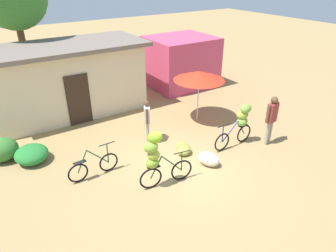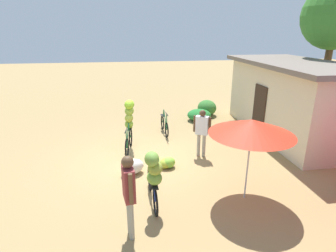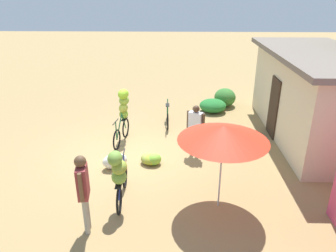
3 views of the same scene
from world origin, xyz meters
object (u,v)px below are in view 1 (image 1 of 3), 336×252
at_px(bicycle_center_loaded, 241,121).
at_px(person_vendor, 272,116).
at_px(banana_pile_on_ground, 184,149).
at_px(person_bystander, 147,117).
at_px(shop_pink, 180,62).
at_px(bicycle_near_pile, 157,156).
at_px(market_umbrella, 199,76).
at_px(bicycle_leftmost, 94,166).
at_px(building_low, 67,79).
at_px(produce_sack, 209,159).

xyz_separation_m(bicycle_center_loaded, person_vendor, (0.86, -0.56, 0.21)).
bearing_deg(banana_pile_on_ground, person_bystander, 115.78).
bearing_deg(shop_pink, bicycle_center_loaded, -106.07).
relative_size(bicycle_near_pile, bicycle_center_loaded, 1.02).
bearing_deg(market_umbrella, person_vendor, -72.01).
bearing_deg(bicycle_leftmost, building_low, 80.46).
relative_size(market_umbrella, bicycle_leftmost, 1.32).
relative_size(bicycle_center_loaded, person_vendor, 0.96).
bearing_deg(bicycle_leftmost, person_bystander, 20.97).
distance_m(bicycle_leftmost, bicycle_near_pile, 2.05).
bearing_deg(banana_pile_on_ground, bicycle_near_pile, -148.59).
bearing_deg(banana_pile_on_ground, bicycle_leftmost, 171.94).
relative_size(banana_pile_on_ground, person_bystander, 0.45).
distance_m(banana_pile_on_ground, produce_sack, 1.02).
height_order(shop_pink, bicycle_near_pile, shop_pink).
xyz_separation_m(building_low, bicycle_near_pile, (0.49, -6.31, -0.43)).
bearing_deg(bicycle_leftmost, banana_pile_on_ground, -8.06).
relative_size(bicycle_center_loaded, banana_pile_on_ground, 2.39).
bearing_deg(shop_pink, person_vendor, -97.69).
height_order(bicycle_center_loaded, banana_pile_on_ground, bicycle_center_loaded).
xyz_separation_m(banana_pile_on_ground, person_bystander, (-0.63, 1.31, 0.81)).
bearing_deg(person_bystander, banana_pile_on_ground, -64.22).
relative_size(building_low, person_bystander, 4.08).
height_order(shop_pink, bicycle_center_loaded, shop_pink).
height_order(banana_pile_on_ground, person_vendor, person_vendor).
bearing_deg(bicycle_center_loaded, produce_sack, -165.49).
height_order(bicycle_near_pile, person_bystander, bicycle_near_pile).
bearing_deg(bicycle_near_pile, bicycle_center_loaded, 7.32).
relative_size(bicycle_center_loaded, produce_sack, 2.44).
bearing_deg(market_umbrella, bicycle_center_loaded, -88.44).
height_order(building_low, person_bystander, building_low).
bearing_deg(person_vendor, market_umbrella, 107.99).
bearing_deg(bicycle_near_pile, bicycle_leftmost, 132.79).
xyz_separation_m(market_umbrella, bicycle_leftmost, (-4.86, -1.32, -1.53)).
xyz_separation_m(building_low, shop_pink, (5.86, 0.26, -0.22)).
distance_m(banana_pile_on_ground, person_bystander, 1.67).
height_order(building_low, bicycle_near_pile, building_low).
height_order(produce_sack, person_bystander, person_bystander).
height_order(bicycle_center_loaded, person_vendor, person_vendor).
relative_size(building_low, produce_sack, 9.24).
height_order(market_umbrella, bicycle_near_pile, market_umbrella).
height_order(market_umbrella, person_vendor, market_umbrella).
bearing_deg(bicycle_center_loaded, market_umbrella, 91.56).
bearing_deg(bicycle_center_loaded, bicycle_leftmost, 168.99).
bearing_deg(person_bystander, building_low, 110.60).
xyz_separation_m(shop_pink, produce_sack, (-3.47, -6.55, -1.02)).
height_order(banana_pile_on_ground, person_bystander, person_bystander).
height_order(bicycle_leftmost, bicycle_near_pile, bicycle_near_pile).
bearing_deg(person_vendor, bicycle_center_loaded, 146.99).
height_order(bicycle_leftmost, person_vendor, person_vendor).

